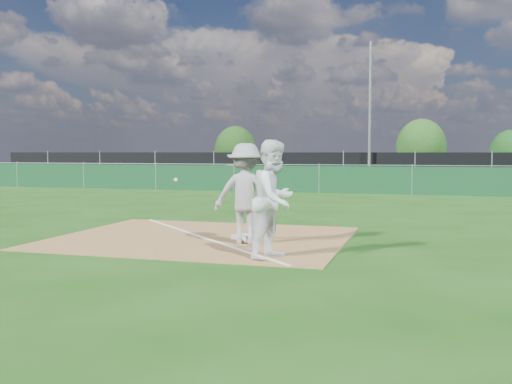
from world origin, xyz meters
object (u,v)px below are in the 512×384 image
tree_mid (421,147)px  tree_right (511,153)px  tree_left (235,150)px  play_at_first (246,194)px  car_mid (331,168)px  runner (274,199)px  car_right (413,171)px  first_base (244,236)px  car_left (238,166)px  light_pole (370,113)px

tree_mid → tree_right: size_ratio=1.26×
tree_left → tree_right: tree_left is taller
play_at_first → car_mid: size_ratio=0.44×
runner → car_right: size_ratio=0.48×
first_base → car_left: 27.53m
car_right → tree_right: size_ratio=1.24×
first_base → play_at_first: (0.24, -0.62, 0.94)m
light_pole → car_mid: (-2.77, 3.82, -3.21)m
first_base → car_left: car_left is taller
runner → tree_mid: size_ratio=0.47×
light_pole → tree_right: size_ratio=2.36×
play_at_first → tree_right: size_ratio=0.62×
play_at_first → tree_left: 33.36m
light_pole → tree_left: (-11.12, 9.32, -2.03)m
light_pole → tree_mid: bearing=75.8°
play_at_first → tree_right: 33.62m
light_pole → tree_left: size_ratio=2.09×
car_right → tree_left: bearing=81.1°
light_pole → tree_right: (8.77, 10.10, -2.26)m
play_at_first → tree_mid: tree_mid is taller
tree_left → runner: bearing=-70.5°
car_right → car_left: bearing=101.1°
car_mid → play_at_first: bearing=-157.7°
tree_mid → runner: bearing=-93.7°
play_at_first → tree_left: bearing=108.8°
light_pole → runner: size_ratio=3.96×
car_left → tree_mid: tree_mid is taller
light_pole → play_at_first: size_ratio=3.83×
runner → car_mid: (-3.30, 27.30, -0.22)m
runner → car_right: bearing=15.3°
first_base → car_right: car_right is taller
first_base → play_at_first: bearing=-69.3°
car_mid → tree_right: (11.55, 6.28, 0.95)m
light_pole → car_mid: bearing=125.9°
light_pole → tree_left: light_pole is taller
play_at_first → light_pole: bearing=89.1°
runner → tree_left: bearing=38.5°
car_mid → tree_mid: tree_mid is taller
play_at_first → car_right: 27.01m
first_base → tree_right: 33.12m
car_left → light_pole: bearing=-100.5°
car_left → tree_right: 18.97m
tree_right → car_left: bearing=-162.8°
runner → tree_mid: bearing=15.3°
car_mid → car_right: size_ratio=1.13×
car_right → light_pole: bearing=163.4°
tree_left → light_pole: bearing=-40.0°
car_right → tree_left: (-13.47, 4.69, 1.35)m
light_pole → tree_mid: light_pole is taller
play_at_first → car_mid: play_at_first is taller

